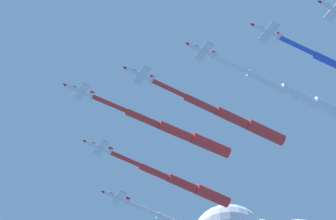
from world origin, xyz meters
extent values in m
cylinder|color=silver|center=(-18.51, 19.86, 166.55)|extent=(8.37, 6.02, 1.43)
cone|color=red|center=(-22.78, 22.56, 166.55)|extent=(1.83, 1.85, 1.36)
cylinder|color=black|center=(-14.50, 17.32, 166.55)|extent=(1.08, 1.23, 1.08)
ellipsoid|color=black|center=(-20.28, 20.77, 166.98)|extent=(2.12, 1.83, 0.92)
cube|color=silver|center=(-18.04, 19.59, 166.50)|extent=(6.47, 8.06, 3.30)
cube|color=red|center=(-19.96, 16.56, 165.11)|extent=(2.31, 1.81, 0.36)
cube|color=red|center=(-16.15, 22.58, 168.02)|extent=(2.31, 1.81, 0.36)
cube|color=silver|center=(-15.32, 17.84, 166.55)|extent=(2.53, 3.12, 1.30)
cube|color=red|center=(-15.51, 17.54, 167.43)|extent=(1.63, 1.45, 1.80)
cylinder|color=red|center=(-9.50, 14.16, 166.55)|extent=(11.88, 8.44, 1.83)
cylinder|color=red|center=(0.13, 8.39, 166.66)|extent=(12.37, 9.22, 2.74)
cylinder|color=red|center=(9.41, 2.07, 166.50)|extent=(12.86, 9.99, 3.65)
cylinder|color=red|center=(18.67, -4.28, 166.34)|extent=(13.35, 10.76, 4.56)
cylinder|color=silver|center=(-14.95, 0.64, 163.87)|extent=(8.47, 5.83, 1.44)
cone|color=red|center=(-19.29, 3.21, 163.87)|extent=(1.81, 1.84, 1.36)
cylinder|color=black|center=(-10.87, -1.79, 163.87)|extent=(1.07, 1.23, 1.08)
ellipsoid|color=black|center=(-16.74, 1.49, 164.31)|extent=(2.12, 1.80, 0.92)
cube|color=silver|center=(-14.48, 0.38, 163.83)|extent=(6.31, 8.10, 3.34)
cube|color=red|center=(-16.31, -2.71, 162.42)|extent=(2.33, 1.76, 0.36)
cube|color=red|center=(-12.67, 3.41, 165.36)|extent=(2.33, 1.76, 0.36)
cube|color=silver|center=(-11.70, -1.29, 163.87)|extent=(2.48, 3.14, 1.31)
cube|color=red|center=(-11.88, -1.60, 164.75)|extent=(1.63, 1.43, 1.80)
cylinder|color=red|center=(-5.94, -4.71, 163.87)|extent=(11.67, 7.95, 1.83)
cylinder|color=red|center=(3.53, -10.02, 163.99)|extent=(12.13, 8.73, 2.74)
cylinder|color=red|center=(12.67, -15.89, 163.83)|extent=(12.60, 9.52, 3.66)
cylinder|color=red|center=(21.80, -21.78, 163.66)|extent=(13.07, 10.30, 4.57)
cylinder|color=silver|center=(0.24, 25.42, 164.70)|extent=(8.46, 5.83, 1.43)
cone|color=red|center=(-4.10, 28.01, 164.70)|extent=(1.81, 1.83, 1.36)
cylinder|color=black|center=(4.32, 22.99, 164.70)|extent=(1.06, 1.23, 1.07)
ellipsoid|color=black|center=(-1.55, 26.29, 165.13)|extent=(2.12, 1.79, 0.91)
cube|color=silver|center=(0.71, 25.16, 164.65)|extent=(6.34, 8.13, 3.23)
cube|color=red|center=(-1.14, 22.07, 163.30)|extent=(2.33, 1.77, 0.35)
cube|color=red|center=(2.53, 28.21, 166.14)|extent=(2.33, 1.77, 0.35)
cube|color=silver|center=(3.48, 23.49, 164.70)|extent=(2.49, 3.15, 1.27)
cube|color=red|center=(3.30, 23.19, 165.58)|extent=(1.62, 1.41, 1.81)
cylinder|color=red|center=(8.93, 20.24, 164.70)|extent=(10.94, 7.53, 1.82)
cylinder|color=red|center=(17.78, 15.29, 164.81)|extent=(11.41, 8.31, 2.73)
cylinder|color=red|center=(26.29, 9.77, 164.66)|extent=(11.88, 9.09, 3.63)
cylinder|color=red|center=(34.79, 4.23, 164.49)|extent=(12.34, 9.87, 4.54)
cylinder|color=silver|center=(-11.39, -18.59, 165.71)|extent=(8.41, 5.94, 1.43)
cone|color=red|center=(-15.69, -15.94, 165.71)|extent=(1.82, 1.84, 1.36)
cylinder|color=black|center=(-7.34, -21.08, 165.71)|extent=(1.07, 1.23, 1.07)
ellipsoid|color=black|center=(-13.17, -17.70, 166.14)|extent=(2.12, 1.81, 0.92)
cube|color=silver|center=(-10.92, -18.86, 165.66)|extent=(6.41, 8.09, 3.28)
cube|color=red|center=(-12.80, -21.92, 164.28)|extent=(2.32, 1.79, 0.36)
cube|color=red|center=(-9.06, -15.84, 167.18)|extent=(2.32, 1.79, 0.36)
cube|color=silver|center=(-8.17, -20.57, 165.71)|extent=(2.51, 3.13, 1.29)
cube|color=red|center=(-8.36, -20.88, 166.59)|extent=(1.62, 1.44, 1.81)
cylinder|color=white|center=(-2.26, -24.22, 165.71)|extent=(12.07, 8.40, 1.82)
cylinder|color=white|center=(7.54, -29.93, 165.82)|extent=(12.54, 9.17, 2.74)
cylinder|color=white|center=(17.00, -36.21, 165.67)|extent=(13.02, 9.95, 3.65)
cylinder|color=white|center=(26.45, -42.51, 165.50)|extent=(13.50, 10.73, 4.56)
cylinder|color=silver|center=(18.98, 30.98, 164.09)|extent=(8.47, 5.81, 1.42)
cone|color=red|center=(14.64, 33.56, 164.09)|extent=(1.81, 1.83, 1.35)
cylinder|color=black|center=(23.07, 28.56, 164.09)|extent=(1.06, 1.23, 1.07)
ellipsoid|color=black|center=(17.19, 31.84, 164.53)|extent=(2.12, 1.79, 0.91)
cube|color=silver|center=(19.45, 30.72, 164.05)|extent=(6.34, 8.15, 3.18)
cube|color=red|center=(17.61, 27.61, 162.71)|extent=(2.33, 1.76, 0.35)
cube|color=red|center=(21.27, 33.79, 165.51)|extent=(2.33, 1.76, 0.35)
cube|color=silver|center=(22.23, 29.06, 164.09)|extent=(2.48, 3.16, 1.26)
cube|color=red|center=(22.06, 28.76, 164.98)|extent=(1.61, 1.40, 1.81)
cylinder|color=white|center=(27.95, 25.67, 164.09)|extent=(11.57, 7.87, 1.81)
cylinder|color=silver|center=(-7.83, -37.81, 163.80)|extent=(8.36, 6.01, 1.42)
cone|color=red|center=(-12.10, -35.11, 163.80)|extent=(1.82, 1.83, 1.35)
cylinder|color=black|center=(-3.81, -40.35, 163.80)|extent=(1.08, 1.22, 1.06)
ellipsoid|color=black|center=(-9.59, -36.90, 164.24)|extent=(2.11, 1.82, 0.91)
cube|color=silver|center=(-7.36, -38.09, 163.75)|extent=(6.51, 8.12, 3.11)
cube|color=red|center=(-9.30, -41.15, 162.46)|extent=(2.31, 1.81, 0.34)
cube|color=red|center=(-5.45, -35.07, 165.18)|extent=(2.31, 1.81, 0.34)
cube|color=silver|center=(-4.63, -39.84, 163.80)|extent=(2.55, 3.15, 1.23)
cube|color=red|center=(-4.81, -40.12, 164.69)|extent=(1.60, 1.41, 1.82)
cylinder|color=blue|center=(1.28, -43.58, 163.80)|extent=(12.09, 8.57, 1.81)
cylinder|color=blue|center=(11.10, -49.46, 163.91)|extent=(12.57, 9.33, 2.71)
cylinder|color=silver|center=(-4.27, -57.04, 163.43)|extent=(8.45, 5.86, 1.43)
cone|color=red|center=(-8.60, -54.44, 163.43)|extent=(1.81, 1.83, 1.35)
ellipsoid|color=black|center=(-6.05, -56.17, 163.87)|extent=(2.12, 1.80, 0.91)
cube|color=silver|center=(-3.79, -57.30, 163.38)|extent=(6.37, 8.14, 3.20)
cube|color=red|center=(-1.96, -54.25, 164.86)|extent=(2.33, 1.77, 0.35)
camera|label=1|loc=(-98.68, -59.89, -36.13)|focal=81.88mm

